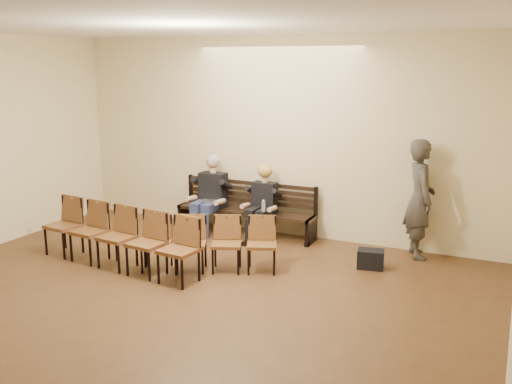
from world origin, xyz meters
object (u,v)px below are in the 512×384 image
water_bottle (263,213)px  bag (371,259)px  chair_row_front (117,238)px  laptop (209,203)px  seated_woman (262,206)px  passerby (420,190)px  chair_row_back (209,244)px  seated_man (210,193)px  bench (245,222)px

water_bottle → bag: (1.94, -0.34, -0.41)m
water_bottle → bag: water_bottle is taller
bag → chair_row_front: bearing=-155.4°
laptop → bag: laptop is taller
seated_woman → bag: 2.24m
passerby → chair_row_front: passerby is taller
chair_row_front → chair_row_back: 1.41m
bag → chair_row_front: 3.84m
laptop → bag: (3.08, -0.51, -0.42)m
seated_woman → bag: seated_woman is taller
seated_man → laptop: (0.05, -0.13, -0.15)m
seated_woman → seated_man: bearing=180.0°
water_bottle → chair_row_front: size_ratio=0.07×
laptop → passerby: passerby is taller
seated_woman → chair_row_front: 2.63m
bag → chair_row_front: (-3.48, -1.59, 0.32)m
laptop → water_bottle: laptop is taller
laptop → bag: bearing=-7.5°
bench → water_bottle: bearing=-37.3°
bench → bag: bench is taller
bench → laptop: 0.73m
laptop → chair_row_back: size_ratio=0.16×
chair_row_front → passerby: bearing=37.6°
bench → bag: size_ratio=6.72×
laptop → chair_row_front: chair_row_front is taller
seated_woman → chair_row_back: (-0.06, -1.77, -0.19)m
seated_man → chair_row_back: bearing=-61.0°
passerby → chair_row_front: 4.74m
bench → seated_woman: 0.56m
seated_man → passerby: passerby is taller
seated_man → bag: 3.25m
bag → chair_row_back: size_ratio=0.19×
seated_man → chair_row_back: seated_man is taller
bench → chair_row_back: (0.34, -1.89, 0.19)m
laptop → water_bottle: (1.15, -0.17, -0.01)m
seated_woman → water_bottle: seated_woman is taller
water_bottle → chair_row_front: (-1.54, -1.94, -0.09)m
laptop → water_bottle: 1.16m
bench → passerby: size_ratio=1.20×
seated_woman → laptop: 1.00m
water_bottle → passerby: bearing=11.9°
seated_woman → laptop: bearing=-172.7°
seated_man → chair_row_back: (0.98, -1.77, -0.30)m
bag → chair_row_back: chair_row_back is taller
bag → seated_woman: bearing=163.0°
chair_row_front → chair_row_back: chair_row_front is taller
seated_man → chair_row_back: 2.05m
laptop → chair_row_back: 1.90m
bench → seated_man: seated_man is taller
seated_man → water_bottle: (1.19, -0.30, -0.16)m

